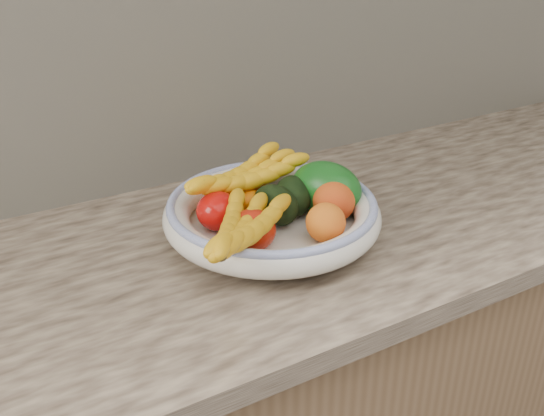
{
  "coord_description": "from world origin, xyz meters",
  "views": [
    {
      "loc": [
        -0.48,
        0.82,
        1.45
      ],
      "look_at": [
        0.0,
        1.66,
        0.96
      ],
      "focal_mm": 40.0,
      "sensor_mm": 36.0,
      "label": 1
    }
  ],
  "objects": [
    {
      "name": "clementine_back_left",
      "position": [
        -0.05,
        1.74,
        0.95
      ],
      "size": [
        0.07,
        0.07,
        0.05
      ],
      "primitive_type": "ellipsoid",
      "rotation": [
        0.0,
        0.0,
        -0.39
      ],
      "color": "#FE5B05",
      "rests_on": "fruit_bowl"
    },
    {
      "name": "avocado_right",
      "position": [
        0.06,
        1.68,
        0.96
      ],
      "size": [
        0.11,
        0.12,
        0.07
      ],
      "primitive_type": "ellipsoid",
      "rotation": [
        0.0,
        0.0,
        -0.47
      ],
      "color": "black",
      "rests_on": "fruit_bowl"
    },
    {
      "name": "banana_bunch_back",
      "position": [
        -0.02,
        1.74,
        0.99
      ],
      "size": [
        0.29,
        0.17,
        0.08
      ],
      "primitive_type": null,
      "rotation": [
        0.0,
        0.0,
        0.24
      ],
      "color": "yellow",
      "rests_on": "fruit_bowl"
    },
    {
      "name": "peach_right",
      "position": [
        0.1,
        1.61,
        0.97
      ],
      "size": [
        0.1,
        0.1,
        0.08
      ],
      "primitive_type": "ellipsoid",
      "rotation": [
        0.0,
        0.0,
        -0.38
      ],
      "color": "orange",
      "rests_on": "fruit_bowl"
    },
    {
      "name": "tomato_near_left",
      "position": [
        -0.07,
        1.6,
        0.96
      ],
      "size": [
        0.1,
        0.1,
        0.07
      ],
      "primitive_type": "ellipsoid",
      "rotation": [
        0.0,
        0.0,
        -0.42
      ],
      "color": "#AC1A09",
      "rests_on": "fruit_bowl"
    },
    {
      "name": "peach_front",
      "position": [
        0.05,
        1.56,
        0.97
      ],
      "size": [
        0.09,
        0.09,
        0.07
      ],
      "primitive_type": "ellipsoid",
      "rotation": [
        0.0,
        0.0,
        0.38
      ],
      "color": "orange",
      "rests_on": "fruit_bowl"
    },
    {
      "name": "green_mango",
      "position": [
        0.11,
        1.65,
        0.98
      ],
      "size": [
        0.17,
        0.18,
        0.12
      ],
      "primitive_type": "ellipsoid",
      "rotation": [
        0.0,
        0.31,
        0.47
      ],
      "color": "#0E4C12",
      "rests_on": "fruit_bowl"
    },
    {
      "name": "tomato_left",
      "position": [
        -0.09,
        1.69,
        0.96
      ],
      "size": [
        0.09,
        0.09,
        0.07
      ],
      "primitive_type": "ellipsoid",
      "rotation": [
        0.0,
        0.0,
        -0.18
      ],
      "color": "#BD0C09",
      "rests_on": "fruit_bowl"
    },
    {
      "name": "kitchen_counter",
      "position": [
        0.0,
        1.69,
        0.46
      ],
      "size": [
        2.44,
        0.66,
        1.4
      ],
      "color": "brown",
      "rests_on": "ground"
    },
    {
      "name": "clementine_back_right",
      "position": [
        0.02,
        1.78,
        0.95
      ],
      "size": [
        0.07,
        0.07,
        0.05
      ],
      "primitive_type": "ellipsoid",
      "rotation": [
        0.0,
        0.0,
        -0.25
      ],
      "color": "#FF5D05",
      "rests_on": "fruit_bowl"
    },
    {
      "name": "banana_bunch_front",
      "position": [
        -0.11,
        1.57,
        0.98
      ],
      "size": [
        0.27,
        0.27,
        0.08
      ],
      "primitive_type": null,
      "rotation": [
        0.0,
        0.0,
        0.78
      ],
      "color": "gold",
      "rests_on": "fruit_bowl"
    },
    {
      "name": "fruit_bowl",
      "position": [
        0.0,
        1.66,
        0.95
      ],
      "size": [
        0.39,
        0.39,
        0.08
      ],
      "color": "silver",
      "rests_on": "kitchen_counter"
    },
    {
      "name": "clementine_back_mid",
      "position": [
        -0.02,
        1.71,
        0.95
      ],
      "size": [
        0.05,
        0.05,
        0.05
      ],
      "primitive_type": "ellipsoid",
      "rotation": [
        0.0,
        0.0,
        -0.06
      ],
      "color": "orange",
      "rests_on": "fruit_bowl"
    },
    {
      "name": "avocado_center",
      "position": [
        0.01,
        1.66,
        0.96
      ],
      "size": [
        0.08,
        0.11,
        0.07
      ],
      "primitive_type": "ellipsoid",
      "rotation": [
        0.0,
        0.0,
        0.06
      ],
      "color": "black",
      "rests_on": "fruit_bowl"
    }
  ]
}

